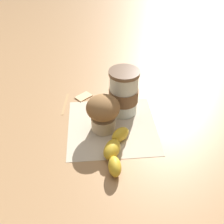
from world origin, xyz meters
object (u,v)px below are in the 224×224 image
at_px(muffin, 103,112).
at_px(sugar_packet, 84,96).
at_px(banana, 115,149).
at_px(coffee_cup, 124,93).

relative_size(muffin, sugar_packet, 2.08).
height_order(muffin, banana, muffin).
xyz_separation_m(coffee_cup, muffin, (0.05, -0.08, -0.01)).
relative_size(coffee_cup, banana, 0.94).
xyz_separation_m(muffin, sugar_packet, (-0.17, -0.01, -0.06)).
distance_m(banana, sugar_packet, 0.27).
distance_m(coffee_cup, muffin, 0.10).
bearing_deg(sugar_packet, coffee_cup, 37.52).
xyz_separation_m(coffee_cup, sugar_packet, (-0.12, -0.09, -0.06)).
xyz_separation_m(banana, sugar_packet, (-0.27, -0.00, -0.02)).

